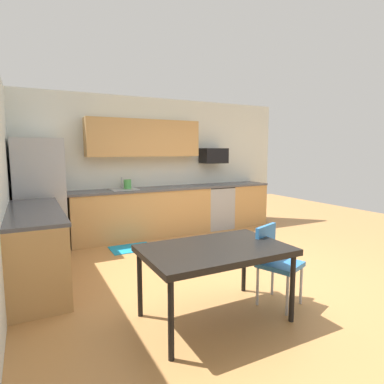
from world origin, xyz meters
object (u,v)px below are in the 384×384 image
at_px(dining_table, 215,253).
at_px(kettle, 127,185).
at_px(chair_near_table, 274,258).
at_px(microwave, 214,156).
at_px(refrigerator, 40,196).
at_px(oven_range, 216,207).

relative_size(dining_table, kettle, 7.00).
relative_size(chair_near_table, kettle, 4.25).
bearing_deg(microwave, chair_near_table, -110.46).
height_order(dining_table, chair_near_table, chair_near_table).
relative_size(refrigerator, kettle, 9.28).
distance_m(oven_range, microwave, 1.10).
xyz_separation_m(refrigerator, chair_near_table, (2.17, -3.20, -0.42)).
xyz_separation_m(oven_range, microwave, (0.00, 0.10, 1.10)).
bearing_deg(refrigerator, chair_near_table, -55.88).
distance_m(refrigerator, microwave, 3.49).
height_order(dining_table, kettle, kettle).
height_order(oven_range, chair_near_table, oven_range).
xyz_separation_m(refrigerator, dining_table, (1.41, -3.20, -0.25)).
xyz_separation_m(dining_table, kettle, (0.09, 3.33, 0.35)).
height_order(chair_near_table, kettle, kettle).
bearing_deg(chair_near_table, dining_table, -179.87).
xyz_separation_m(chair_near_table, kettle, (-0.66, 3.33, 0.52)).
relative_size(oven_range, dining_table, 0.65).
relative_size(refrigerator, microwave, 3.44).
height_order(refrigerator, chair_near_table, refrigerator).
distance_m(microwave, dining_table, 4.03).
relative_size(oven_range, kettle, 4.55).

